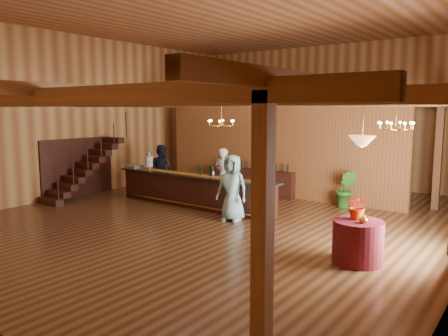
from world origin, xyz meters
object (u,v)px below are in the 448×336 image
Objects in this scene: raffle_drum at (268,178)px; round_table at (358,242)px; bartender at (223,176)px; floor_plant at (346,189)px; chandelier_right at (396,125)px; chandelier_left at (221,123)px; guest at (232,188)px; beverage_dispenser at (149,161)px; staff_second at (161,170)px; backbar_shelf at (253,182)px; tasting_bar at (194,190)px; pendant_lamp at (362,141)px.

raffle_drum is 0.35× the size of round_table.
round_table is 0.55× the size of bartender.
round_table is 0.85× the size of floor_plant.
chandelier_right is 3.55m from floor_plant.
raffle_drum is at bearing -5.03° from chandelier_left.
guest is at bearing -39.76° from chandelier_left.
beverage_dispenser is at bearing -177.26° from chandelier_right.
round_table is 8.48m from staff_second.
guest is at bearing -119.53° from floor_plant.
chandelier_left is (0.60, -2.65, 2.16)m from backbar_shelf.
floor_plant is (1.17, 2.69, -0.59)m from raffle_drum.
chandelier_right is 4.36m from guest.
staff_second is (-8.01, 2.73, 0.46)m from round_table.
guest is at bearing -162.80° from chandelier_right.
bartender is 1.01× the size of staff_second.
guest is 1.56× the size of floor_plant.
chandelier_left is at bearing 122.34° from bartender.
staff_second is at bearing 151.61° from guest.
chandelier_right reaches higher than staff_second.
beverage_dispenser is at bearing 178.63° from tasting_bar.
guest is (1.55, -3.44, 0.45)m from backbar_shelf.
beverage_dispenser reaches higher than raffle_drum.
round_table is 1.22× the size of chandelier_right.
beverage_dispenser is 0.84m from staff_second.
backbar_shelf is 1.80× the size of staff_second.
tasting_bar is 7.43× the size of chandelier_right.
backbar_shelf is 3.96× the size of chandelier_right.
bartender reaches higher than raffle_drum.
chandelier_right is at bearing 5.32° from tasting_bar.
chandelier_left reaches higher than round_table.
raffle_drum is at bearing -2.00° from beverage_dispenser.
guest is at bearing 162.81° from round_table.
tasting_bar is 17.47× the size of raffle_drum.
pendant_lamp is at bearing -14.31° from beverage_dispenser.
staff_second is at bearing -163.40° from floor_plant.
pendant_lamp reaches higher than tasting_bar.
round_table is at bearing -17.42° from tasting_bar.
round_table is at bearing 152.49° from bartender.
raffle_drum reaches higher than tasting_bar.
staff_second reaches higher than round_table.
backbar_shelf is 3.25× the size of round_table.
beverage_dispenser reaches higher than backbar_shelf.
chandelier_left is 1.93m from bartender.
chandelier_left is (-1.67, 0.15, 1.44)m from raffle_drum.
beverage_dispenser is at bearing 178.00° from raffle_drum.
backbar_shelf is at bearing 157.20° from chandelier_right.
guest is (-3.83, -1.18, -1.73)m from chandelier_right.
backbar_shelf is 2.75× the size of floor_plant.
guest is (-3.86, 1.20, 0.48)m from round_table.
floor_plant reaches higher than backbar_shelf.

